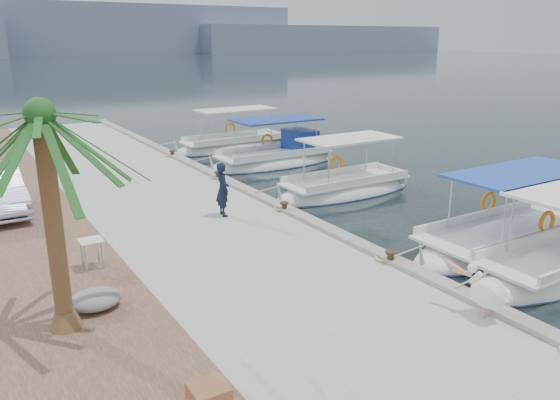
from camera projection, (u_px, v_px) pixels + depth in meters
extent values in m
plane|color=black|center=(320.00, 238.00, 16.89)|extent=(400.00, 400.00, 0.00)
cube|color=#9C9C97|center=(169.00, 205.00, 19.38)|extent=(6.00, 40.00, 0.50)
cube|color=gray|center=(238.00, 186.00, 20.69)|extent=(0.44, 40.00, 0.12)
cube|color=brown|center=(15.00, 230.00, 16.85)|extent=(4.00, 40.00, 0.50)
cube|color=slate|center=(81.00, 29.00, 205.64)|extent=(160.00, 40.00, 18.00)
cube|color=slate|center=(313.00, 39.00, 248.92)|extent=(120.00, 40.00, 11.00)
torus|color=orange|center=(547.00, 222.00, 15.23)|extent=(0.68, 0.12, 0.68)
ellipsoid|color=white|center=(511.00, 243.00, 16.29)|extent=(7.82, 2.43, 1.30)
ellipsoid|color=navy|center=(511.00, 244.00, 16.30)|extent=(7.86, 2.48, 0.22)
cube|color=white|center=(513.00, 228.00, 16.15)|extent=(6.41, 2.09, 0.08)
cube|color=#2245AA|center=(524.00, 173.00, 15.78)|extent=(4.69, 2.23, 0.08)
cylinder|color=silver|center=(504.00, 220.00, 14.29)|extent=(0.05, 0.05, 1.60)
torus|color=orange|center=(488.00, 202.00, 17.11)|extent=(0.68, 0.12, 0.68)
ellipsoid|color=white|center=(345.00, 192.00, 21.65)|extent=(6.35, 2.14, 1.30)
ellipsoid|color=navy|center=(345.00, 193.00, 21.66)|extent=(6.38, 2.18, 0.22)
cube|color=white|center=(345.00, 180.00, 21.51)|extent=(5.20, 1.84, 0.08)
cube|color=silver|center=(350.00, 139.00, 21.12)|extent=(3.81, 1.97, 0.08)
cylinder|color=silver|center=(329.00, 169.00, 19.91)|extent=(0.05, 0.05, 1.60)
torus|color=orange|center=(336.00, 163.00, 22.36)|extent=(0.68, 0.12, 0.68)
ellipsoid|color=white|center=(274.00, 164.00, 26.60)|extent=(6.86, 2.40, 1.30)
ellipsoid|color=navy|center=(274.00, 164.00, 26.61)|extent=(6.90, 2.45, 0.22)
cube|color=white|center=(273.00, 154.00, 26.46)|extent=(5.63, 2.06, 0.08)
cube|color=navy|center=(276.00, 120.00, 26.08)|extent=(4.12, 2.21, 0.08)
cylinder|color=silver|center=(255.00, 143.00, 24.72)|extent=(0.05, 0.05, 1.60)
torus|color=orange|center=(267.00, 140.00, 27.41)|extent=(0.68, 0.12, 0.68)
cube|color=navy|center=(300.00, 139.00, 27.08)|extent=(1.20, 1.68, 1.00)
ellipsoid|color=white|center=(234.00, 149.00, 30.25)|extent=(7.06, 2.14, 1.30)
ellipsoid|color=navy|center=(234.00, 149.00, 30.26)|extent=(7.10, 2.19, 0.22)
cube|color=white|center=(234.00, 140.00, 30.11)|extent=(5.79, 1.84, 0.08)
cube|color=beige|center=(236.00, 110.00, 29.73)|extent=(4.24, 1.97, 0.08)
cylinder|color=silver|center=(213.00, 130.00, 28.43)|extent=(0.05, 0.05, 1.60)
torus|color=orange|center=(230.00, 129.00, 30.96)|extent=(0.68, 0.12, 0.68)
cylinder|color=black|center=(390.00, 258.00, 13.67)|extent=(0.18, 0.18, 0.30)
cylinder|color=black|center=(391.00, 252.00, 13.63)|extent=(0.28, 0.28, 0.05)
cylinder|color=black|center=(284.00, 207.00, 17.75)|extent=(0.18, 0.18, 0.30)
cylinder|color=black|center=(284.00, 203.00, 17.70)|extent=(0.28, 0.28, 0.05)
cylinder|color=black|center=(218.00, 176.00, 21.82)|extent=(0.18, 0.18, 0.30)
cylinder|color=black|center=(218.00, 172.00, 21.78)|extent=(0.28, 0.28, 0.05)
cylinder|color=black|center=(172.00, 154.00, 25.90)|extent=(0.18, 0.18, 0.30)
cylinder|color=black|center=(172.00, 151.00, 25.85)|extent=(0.28, 0.28, 0.05)
cylinder|color=tan|center=(484.00, 311.00, 10.99)|extent=(0.05, 0.05, 0.32)
cylinder|color=tan|center=(488.00, 308.00, 11.10)|extent=(0.05, 0.05, 0.32)
ellipsoid|color=white|center=(488.00, 294.00, 10.94)|extent=(0.63, 0.85, 0.60)
cylinder|color=white|center=(476.00, 278.00, 11.05)|extent=(0.19, 0.30, 0.32)
sphere|color=white|center=(472.00, 268.00, 11.06)|extent=(0.20, 0.20, 0.20)
cone|color=#EAA566|center=(458.00, 268.00, 11.29)|extent=(0.23, 0.59, 0.23)
imported|color=black|center=(223.00, 189.00, 17.18)|extent=(0.49, 0.68, 1.72)
cylinder|color=brown|center=(54.00, 228.00, 10.11)|extent=(0.34, 0.34, 4.13)
cone|color=brown|center=(66.00, 319.00, 10.65)|extent=(0.64, 0.64, 0.36)
cube|color=brown|center=(209.00, 399.00, 8.23)|extent=(0.55, 0.55, 0.44)
ellipsoid|color=slate|center=(95.00, 299.00, 11.39)|extent=(1.10, 0.90, 0.40)
cylinder|color=silver|center=(86.00, 259.00, 13.10)|extent=(0.06, 0.06, 0.70)
cylinder|color=silver|center=(103.00, 255.00, 13.30)|extent=(0.06, 0.06, 0.70)
cylinder|color=silver|center=(82.00, 253.00, 13.43)|extent=(0.06, 0.06, 0.70)
cylinder|color=silver|center=(98.00, 250.00, 13.63)|extent=(0.06, 0.06, 0.70)
cube|color=white|center=(91.00, 240.00, 13.26)|extent=(0.55, 0.55, 0.03)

